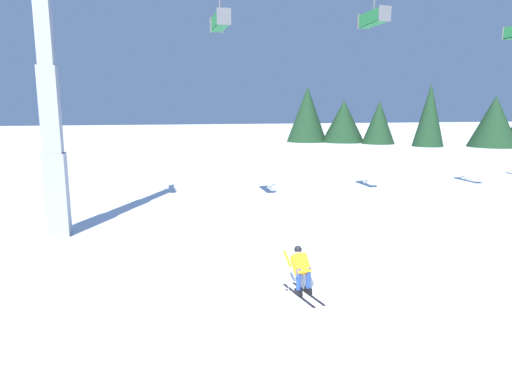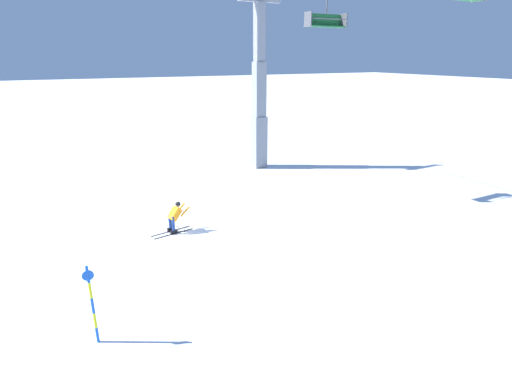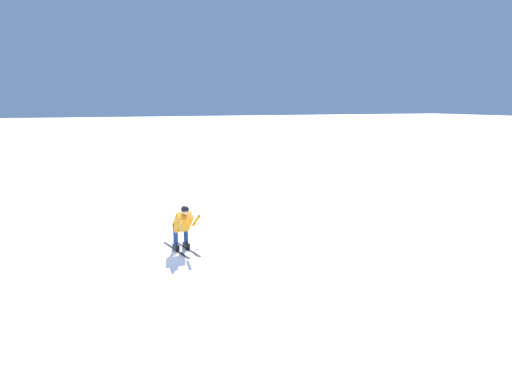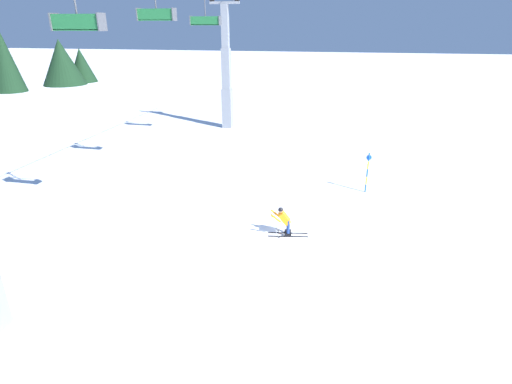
# 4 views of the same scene
# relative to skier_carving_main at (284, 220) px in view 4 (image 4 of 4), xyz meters

# --- Properties ---
(ground_plane) EXTENTS (260.00, 260.00, 0.00)m
(ground_plane) POSITION_rel_skier_carving_main_xyz_m (0.43, -0.11, -0.75)
(ground_plane) COLOR white
(skier_carving_main) EXTENTS (0.84, 1.81, 1.46)m
(skier_carving_main) POSITION_rel_skier_carving_main_xyz_m (0.00, 0.00, 0.00)
(skier_carving_main) COLOR black
(skier_carving_main) RESTS_ON ground_plane
(lift_tower_far) EXTENTS (0.83, 2.55, 10.68)m
(lift_tower_far) POSITION_rel_skier_carving_main_xyz_m (18.86, 7.88, 3.66)
(lift_tower_far) COLOR gray
(lift_tower_far) RESTS_ON ground_plane
(chairlift_seat_nearest) EXTENTS (0.61, 2.03, 2.25)m
(chairlift_seat_nearest) POSITION_rel_skier_carving_main_xyz_m (-1.00, 7.88, 7.92)
(chairlift_seat_nearest) COLOR black
(chairlift_seat_second) EXTENTS (0.61, 2.05, 1.84)m
(chairlift_seat_second) POSITION_rel_skier_carving_main_xyz_m (5.87, 7.88, 8.30)
(chairlift_seat_second) COLOR black
(chairlift_seat_middle) EXTENTS (0.61, 2.19, 2.07)m
(chairlift_seat_middle) POSITION_rel_skier_carving_main_xyz_m (13.84, 7.88, 8.08)
(chairlift_seat_middle) COLOR black
(trail_marker_pole) EXTENTS (0.07, 0.28, 2.25)m
(trail_marker_pole) POSITION_rel_skier_carving_main_xyz_m (5.80, -3.70, 0.46)
(trail_marker_pole) COLOR blue
(trail_marker_pole) RESTS_ON ground_plane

